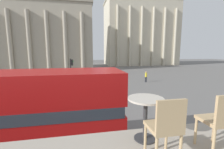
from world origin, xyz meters
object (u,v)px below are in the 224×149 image
(traffic_light_near, at_px, (44,84))
(pedestrian_grey, at_px, (52,74))
(plaza_building_left, at_px, (46,38))
(cafe_chair_0, at_px, (165,126))
(pedestrian_olive, at_px, (29,81))
(car_black, at_px, (77,82))
(cafe_dining_table, at_px, (146,109))
(traffic_light_mid, at_px, (71,71))
(pedestrian_yellow, at_px, (146,76))
(plaza_building_right, at_px, (140,34))
(cafe_chair_1, at_px, (220,119))

(traffic_light_near, distance_m, pedestrian_grey, 15.22)
(plaza_building_left, relative_size, traffic_light_near, 7.69)
(cafe_chair_0, xyz_separation_m, pedestrian_olive, (-8.31, 19.98, -2.84))
(plaza_building_left, bearing_deg, car_black, -69.49)
(pedestrian_grey, height_order, pedestrian_olive, pedestrian_grey)
(cafe_dining_table, height_order, traffic_light_mid, traffic_light_mid)
(cafe_dining_table, relative_size, traffic_light_near, 0.21)
(traffic_light_mid, bearing_deg, pedestrian_yellow, 21.84)
(pedestrian_yellow, bearing_deg, pedestrian_olive, 66.55)
(cafe_dining_table, bearing_deg, plaza_building_right, 68.99)
(traffic_light_mid, xyz_separation_m, car_black, (0.42, 3.44, -1.96))
(plaza_building_left, bearing_deg, pedestrian_yellow, -49.49)
(cafe_dining_table, xyz_separation_m, traffic_light_mid, (-2.41, 15.84, -1.16))
(cafe_chair_1, height_order, traffic_light_mid, cafe_chair_1)
(traffic_light_mid, bearing_deg, car_black, 83.09)
(cafe_chair_0, xyz_separation_m, traffic_light_mid, (-2.45, 16.40, -1.15))
(cafe_dining_table, bearing_deg, plaza_building_left, 104.36)
(plaza_building_right, bearing_deg, car_black, -122.40)
(cafe_chair_1, height_order, plaza_building_left, plaza_building_left)
(cafe_chair_0, height_order, pedestrian_yellow, cafe_chair_0)
(traffic_light_near, distance_m, pedestrian_olive, 10.02)
(cafe_chair_0, xyz_separation_m, pedestrian_grey, (-6.58, 25.90, -2.77))
(traffic_light_mid, xyz_separation_m, pedestrian_grey, (-4.13, 9.50, -1.63))
(cafe_chair_0, height_order, plaza_building_right, plaza_building_right)
(cafe_chair_1, height_order, car_black, cafe_chair_1)
(pedestrian_yellow, height_order, pedestrian_olive, pedestrian_yellow)
(pedestrian_olive, bearing_deg, pedestrian_grey, -143.64)
(plaza_building_left, bearing_deg, pedestrian_grey, -75.79)
(cafe_dining_table, relative_size, cafe_chair_1, 0.80)
(plaza_building_left, relative_size, pedestrian_yellow, 14.71)
(pedestrian_grey, bearing_deg, traffic_light_near, 7.18)
(cafe_chair_0, distance_m, car_black, 20.18)
(traffic_light_near, bearing_deg, cafe_dining_table, -68.21)
(cafe_chair_0, bearing_deg, plaza_building_right, 62.69)
(cafe_chair_0, distance_m, cafe_chair_1, 0.88)
(cafe_chair_0, height_order, plaza_building_left, plaza_building_left)
(cafe_chair_1, relative_size, pedestrian_olive, 0.54)
(cafe_chair_1, bearing_deg, traffic_light_mid, 106.10)
(plaza_building_left, xyz_separation_m, traffic_light_mid, (8.90, -28.35, -6.15))
(traffic_light_mid, relative_size, pedestrian_yellow, 2.30)
(cafe_chair_1, relative_size, car_black, 0.22)
(traffic_light_mid, xyz_separation_m, pedestrian_yellow, (11.41, 4.57, -1.63))
(plaza_building_left, xyz_separation_m, traffic_light_near, (7.17, -33.83, -6.57))
(cafe_chair_1, distance_m, traffic_light_near, 12.11)
(plaza_building_left, bearing_deg, pedestrian_olive, -82.99)
(traffic_light_near, relative_size, pedestrian_olive, 2.02)
(cafe_chair_1, xyz_separation_m, plaza_building_right, (20.89, 57.31, 8.58))
(cafe_chair_0, distance_m, traffic_light_near, 11.81)
(plaza_building_left, distance_m, pedestrian_yellow, 32.23)
(pedestrian_grey, bearing_deg, plaza_building_right, 136.07)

